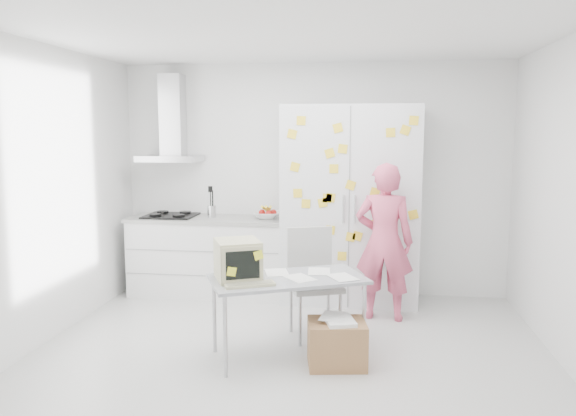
# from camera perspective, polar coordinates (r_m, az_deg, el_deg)

# --- Properties ---
(floor) EXTENTS (4.50, 4.00, 0.02)m
(floor) POSITION_cam_1_polar(r_m,az_deg,el_deg) (5.00, 0.20, -14.88)
(floor) COLOR silver
(floor) RESTS_ON ground
(walls) EXTENTS (4.52, 4.01, 2.70)m
(walls) POSITION_cam_1_polar(r_m,az_deg,el_deg) (5.36, 1.24, 1.72)
(walls) COLOR white
(walls) RESTS_ON ground
(ceiling) EXTENTS (4.50, 4.00, 0.02)m
(ceiling) POSITION_cam_1_polar(r_m,az_deg,el_deg) (4.67, 0.21, 17.42)
(ceiling) COLOR white
(ceiling) RESTS_ON walls
(counter_run) EXTENTS (1.84, 0.63, 1.28)m
(counter_run) POSITION_cam_1_polar(r_m,az_deg,el_deg) (6.69, -8.07, -4.74)
(counter_run) COLOR white
(counter_run) RESTS_ON ground
(range_hood) EXTENTS (0.70, 0.48, 1.01)m
(range_hood) POSITION_cam_1_polar(r_m,az_deg,el_deg) (6.80, -11.70, 8.01)
(range_hood) COLOR silver
(range_hood) RESTS_ON walls
(tall_cabinet) EXTENTS (1.50, 0.68, 2.20)m
(tall_cabinet) POSITION_cam_1_polar(r_m,az_deg,el_deg) (6.30, 6.32, 0.32)
(tall_cabinet) COLOR silver
(tall_cabinet) RESTS_ON ground
(person) EXTENTS (0.63, 0.45, 1.61)m
(person) POSITION_cam_1_polar(r_m,az_deg,el_deg) (5.78, 9.75, -3.40)
(person) COLOR #DB5576
(person) RESTS_ON ground
(desk) EXTENTS (1.44, 1.12, 1.02)m
(desk) POSITION_cam_1_polar(r_m,az_deg,el_deg) (4.73, -3.21, -6.20)
(desk) COLOR #9A9DA4
(desk) RESTS_ON ground
(chair) EXTENTS (0.59, 0.59, 1.01)m
(chair) POSITION_cam_1_polar(r_m,az_deg,el_deg) (5.31, 2.52, -6.85)
(chair) COLOR #ACACA9
(chair) RESTS_ON ground
(cardboard_box) EXTENTS (0.52, 0.44, 0.41)m
(cardboard_box) POSITION_cam_1_polar(r_m,az_deg,el_deg) (4.76, 4.99, -13.47)
(cardboard_box) COLOR #9D7044
(cardboard_box) RESTS_ON ground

